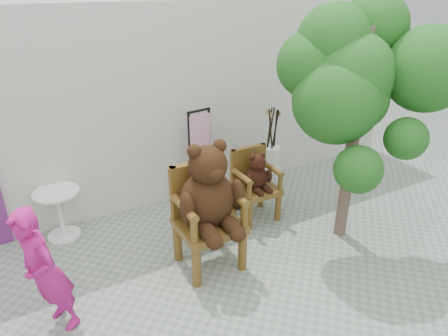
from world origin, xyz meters
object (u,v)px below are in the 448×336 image
object	(u,v)px
tree	(359,76)
person	(44,272)
cafe_table	(59,208)
chair_big	(208,199)
chair_small	(255,178)
stool_bucket	(271,157)
display_stand	(200,167)

from	to	relation	value
tree	person	bearing A→B (deg)	177.78
cafe_table	person	bearing A→B (deg)	-101.25
chair_big	cafe_table	bearing A→B (deg)	134.97
chair_small	person	bearing A→B (deg)	-163.91
cafe_table	tree	distance (m)	4.21
stool_bucket	tree	distance (m)	2.18
stool_bucket	tree	xyz separation A→B (m)	(0.11, -1.50, 1.58)
chair_big	chair_small	world-z (taller)	chair_big
chair_small	stool_bucket	distance (m)	0.81
chair_big	chair_small	size ratio (longest dim) A/B	1.56
chair_small	stool_bucket	xyz separation A→B (m)	(0.63, 0.51, 0.01)
display_stand	tree	xyz separation A→B (m)	(1.22, -1.82, 1.64)
person	cafe_table	xyz separation A→B (m)	(0.33, 1.68, -0.28)
display_stand	tree	distance (m)	2.74
chair_big	cafe_table	xyz separation A→B (m)	(-1.51, 1.51, -0.48)
cafe_table	chair_small	bearing A→B (deg)	-17.71
chair_small	stool_bucket	world-z (taller)	stool_bucket
chair_big	display_stand	size ratio (longest dim) A/B	1.08
stool_bucket	display_stand	bearing A→B (deg)	164.08
person	chair_small	bearing A→B (deg)	80.38
cafe_table	display_stand	bearing A→B (deg)	-0.10
chair_small	tree	xyz separation A→B (m)	(0.74, -0.99, 1.59)
tree	cafe_table	bearing A→B (deg)	151.45
person	stool_bucket	world-z (taller)	stool_bucket
chair_big	person	distance (m)	1.86
stool_bucket	person	bearing A→B (deg)	-159.20
chair_small	stool_bucket	bearing A→B (deg)	38.80
person	cafe_table	size ratio (longest dim) A/B	2.04
chair_big	chair_small	bearing A→B (deg)	31.61
display_stand	stool_bucket	world-z (taller)	display_stand
person	chair_big	bearing A→B (deg)	69.61
tree	chair_big	bearing A→B (deg)	170.33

